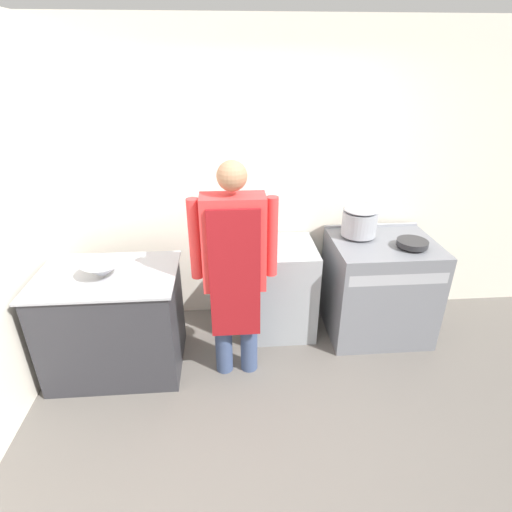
{
  "coord_description": "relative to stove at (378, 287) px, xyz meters",
  "views": [
    {
      "loc": [
        -0.18,
        -1.92,
        2.37
      ],
      "look_at": [
        0.04,
        0.89,
        0.97
      ],
      "focal_mm": 28.0,
      "sensor_mm": 36.0,
      "label": 1
    }
  ],
  "objects": [
    {
      "name": "wall_left",
      "position": [
        -2.94,
        -0.19,
        0.89
      ],
      "size": [
        0.05,
        8.0,
        2.7
      ],
      "color": "silver",
      "rests_on": "ground_plane"
    },
    {
      "name": "prep_counter",
      "position": [
        -2.33,
        -0.34,
        -0.02
      ],
      "size": [
        1.08,
        0.77,
        0.88
      ],
      "color": "#2D2D33",
      "rests_on": "ground_plane"
    },
    {
      "name": "ground_plane",
      "position": [
        -1.21,
        -1.19,
        -0.46
      ],
      "size": [
        14.0,
        14.0,
        0.0
      ],
      "primitive_type": "plane",
      "color": "#5B5651"
    },
    {
      "name": "mixing_bowl",
      "position": [
        -2.33,
        -0.38,
        0.48
      ],
      "size": [
        0.3,
        0.3,
        0.12
      ],
      "color": "#9EA0A8",
      "rests_on": "prep_counter"
    },
    {
      "name": "person_cook",
      "position": [
        -1.34,
        -0.48,
        0.55
      ],
      "size": [
        0.64,
        0.24,
        1.77
      ],
      "color": "#38476B",
      "rests_on": "ground_plane"
    },
    {
      "name": "stock_pot",
      "position": [
        -0.2,
        0.14,
        0.61
      ],
      "size": [
        0.31,
        0.31,
        0.27
      ],
      "color": "#9EA0A8",
      "rests_on": "stove"
    },
    {
      "name": "saute_pan",
      "position": [
        0.18,
        -0.13,
        0.5
      ],
      "size": [
        0.26,
        0.26,
        0.05
      ],
      "color": "#262628",
      "rests_on": "stove"
    },
    {
      "name": "stove",
      "position": [
        0.0,
        0.0,
        0.0
      ],
      "size": [
        0.91,
        0.77,
        0.94
      ],
      "color": "slate",
      "rests_on": "ground_plane"
    },
    {
      "name": "wall_back",
      "position": [
        -1.21,
        0.46,
        0.89
      ],
      "size": [
        8.0,
        0.05,
        2.7
      ],
      "color": "silver",
      "rests_on": "ground_plane"
    },
    {
      "name": "fridge_unit",
      "position": [
        -0.93,
        0.1,
        -0.03
      ],
      "size": [
        0.65,
        0.63,
        0.87
      ],
      "color": "#93999E",
      "rests_on": "ground_plane"
    }
  ]
}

